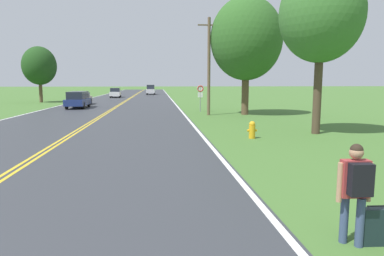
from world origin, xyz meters
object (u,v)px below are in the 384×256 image
Objects in this scene: car_white_van_mid_near at (115,92)px; car_silver_suv_mid_far at (151,89)px; car_champagne_sedan_approaching at (81,98)px; suitcase at (374,227)px; fire_hydrant at (252,130)px; car_dark_blue_suv_nearest at (78,99)px; tree_right_cluster at (39,66)px; tree_behind_sign at (321,15)px; traffic_sign at (200,92)px; hitchhiker_person at (356,184)px; tree_left_verge at (246,39)px.

car_white_van_mid_near is 14.14m from car_silver_suv_mid_far.
suitcase is at bearing -163.50° from car_champagne_sedan_approaching.
car_dark_blue_suv_nearest is at bearing 121.69° from fire_hydrant.
suitcase is 0.09× the size of tree_right_cluster.
car_dark_blue_suv_nearest is at bearing 130.32° from tree_behind_sign.
suitcase is 25.51m from traffic_sign.
car_dark_blue_suv_nearest is (-11.62, 31.13, 0.59)m from suitcase.
fire_hydrant is 23.95m from car_dark_blue_suv_nearest.
tree_behind_sign is (3.74, 1.15, 5.58)m from fire_hydrant.
tree_behind_sign reaches higher than tree_right_cluster.
fire_hydrant is at bearing 7.40° from car_silver_suv_mid_far.
suitcase is (0.37, -0.01, -0.73)m from hitchhiker_person.
car_dark_blue_suv_nearest is (-11.95, 5.67, -0.88)m from traffic_sign.
suitcase is 38.90m from car_champagne_sedan_approaching.
tree_left_verge is at bearing -133.70° from car_champagne_sedan_approaching.
tree_left_verge is at bearing -40.82° from tree_right_cluster.
fire_hydrant is 0.09× the size of tree_left_verge.
car_dark_blue_suv_nearest is at bearing 150.71° from tree_left_verge.
car_dark_blue_suv_nearest reaches higher than fire_hydrant.
traffic_sign is 0.25× the size of tree_left_verge.
tree_left_verge is 1.94× the size of car_dark_blue_suv_nearest.
fire_hydrant is 0.18× the size of car_silver_suv_mid_far.
tree_right_cluster is 16.26m from car_white_van_mid_near.
tree_left_verge is 1.94× the size of car_white_van_mid_near.
car_champagne_sedan_approaching is 32.44m from car_silver_suv_mid_far.
car_white_van_mid_near is at bearing -22.89° from car_silver_suv_mid_far.
traffic_sign reaches higher than hitchhiker_person.
tree_behind_sign is at bearing -163.17° from car_white_van_mid_near.
hitchhiker_person is 0.35× the size of car_dark_blue_suv_nearest.
tree_behind_sign is (1.02, -10.64, -0.10)m from tree_left_verge.
tree_behind_sign is 38.08m from tree_right_cluster.
car_silver_suv_mid_far is (6.82, 37.22, 0.16)m from car_dark_blue_suv_nearest.
tree_behind_sign is 1.74× the size of car_dark_blue_suv_nearest.
fire_hydrant is 46.23m from car_white_van_mid_near.
car_white_van_mid_near is at bearing 13.41° from hitchhiker_person.
car_dark_blue_suv_nearest is at bearing -8.69° from car_silver_suv_mid_far.
car_dark_blue_suv_nearest is at bearing 154.62° from traffic_sign.
tree_left_verge reaches higher than car_white_van_mid_near.
car_silver_suv_mid_far reaches higher than fire_hydrant.
traffic_sign is 0.33× the size of tree_right_cluster.
fire_hydrant is 0.19× the size of car_champagne_sedan_approaching.
tree_right_cluster is 1.49× the size of car_white_van_mid_near.
traffic_sign is at bearing 138.96° from tree_left_verge.
tree_behind_sign reaches higher than hitchhiker_person.
hitchhiker_person is at bearing 90.96° from suitcase.
fire_hydrant is at bearing -168.02° from car_white_van_mid_near.
hitchhiker_person is at bearing -172.09° from car_white_van_mid_near.
tree_right_cluster reaches higher than traffic_sign.
suitcase is 14.01m from tree_behind_sign.
hitchhiker_person is at bearing -66.34° from tree_right_cluster.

